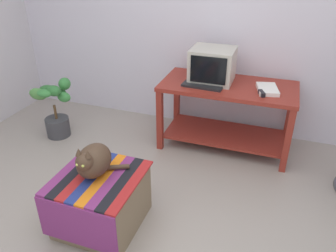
{
  "coord_description": "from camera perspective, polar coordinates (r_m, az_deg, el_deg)",
  "views": [
    {
      "loc": [
        0.85,
        -1.58,
        1.97
      ],
      "look_at": [
        -0.02,
        0.85,
        0.55
      ],
      "focal_mm": 36.05,
      "sensor_mm": 36.0,
      "label": 1
    }
  ],
  "objects": [
    {
      "name": "ground_plane",
      "position": [
        2.66,
        -6.05,
        -19.09
      ],
      "size": [
        14.0,
        14.0,
        0.0
      ],
      "primitive_type": "plane",
      "color": "#9E9389"
    },
    {
      "name": "back_wall",
      "position": [
        3.79,
        6.83,
        18.42
      ],
      "size": [
        8.0,
        0.1,
        2.6
      ],
      "primitive_type": "cube",
      "color": "silver",
      "rests_on": "ground_plane"
    },
    {
      "name": "desk",
      "position": [
        3.54,
        9.92,
        3.56
      ],
      "size": [
        1.35,
        0.67,
        0.71
      ],
      "rotation": [
        0.0,
        0.0,
        0.01
      ],
      "color": "maroon",
      "rests_on": "ground_plane"
    },
    {
      "name": "tv_monitor",
      "position": [
        3.47,
        7.52,
        10.12
      ],
      "size": [
        0.43,
        0.39,
        0.34
      ],
      "rotation": [
        0.0,
        0.0,
        0.01
      ],
      "color": "#BCB7A8",
      "rests_on": "desk"
    },
    {
      "name": "keyboard",
      "position": [
        3.36,
        5.85,
        6.79
      ],
      "size": [
        0.41,
        0.17,
        0.02
      ],
      "primitive_type": "cube",
      "rotation": [
        0.0,
        0.0,
        -0.05
      ],
      "color": "black",
      "rests_on": "desk"
    },
    {
      "name": "book",
      "position": [
        3.37,
        16.46,
        5.99
      ],
      "size": [
        0.25,
        0.32,
        0.04
      ],
      "primitive_type": "cube",
      "rotation": [
        0.0,
        0.0,
        0.25
      ],
      "color": "white",
      "rests_on": "desk"
    },
    {
      "name": "ottoman_with_blanket",
      "position": [
        2.69,
        -11.32,
        -12.24
      ],
      "size": [
        0.62,
        0.65,
        0.45
      ],
      "color": "#7A664C",
      "rests_on": "ground_plane"
    },
    {
      "name": "cat",
      "position": [
        2.51,
        -12.53,
        -5.76
      ],
      "size": [
        0.34,
        0.35,
        0.29
      ],
      "rotation": [
        0.0,
        0.0,
        0.03
      ],
      "color": "#473323",
      "rests_on": "ottoman_with_blanket"
    },
    {
      "name": "potted_plant",
      "position": [
        3.97,
        -18.53,
        2.72
      ],
      "size": [
        0.44,
        0.4,
        0.66
      ],
      "color": "#3D3D42",
      "rests_on": "ground_plane"
    },
    {
      "name": "stapler",
      "position": [
        3.26,
        15.55,
        5.35
      ],
      "size": [
        0.08,
        0.12,
        0.04
      ],
      "primitive_type": "cube",
      "rotation": [
        0.0,
        0.0,
        0.42
      ],
      "color": "black",
      "rests_on": "desk"
    },
    {
      "name": "pen",
      "position": [
        3.45,
        16.42,
        6.19
      ],
      "size": [
        0.02,
        0.14,
        0.01
      ],
      "primitive_type": "cylinder",
      "rotation": [
        0.0,
        1.57,
        1.45
      ],
      "color": "#2351B2",
      "rests_on": "desk"
    }
  ]
}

